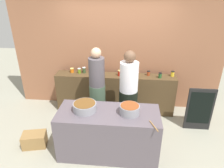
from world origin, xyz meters
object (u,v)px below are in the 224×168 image
preserve_jar_5 (119,73)px  preserve_jar_8 (173,74)px  preserve_jar_6 (148,73)px  cook_with_tongs (97,92)px  cook_in_cap (128,97)px  cooking_pot_center (130,110)px  preserve_jar_0 (72,70)px  wooden_spoon (154,126)px  chalkboard_sign (200,109)px  preserve_jar_2 (84,70)px  preserve_jar_3 (93,71)px  bread_crate (35,140)px  preserve_jar_1 (79,71)px  preserve_jar_7 (160,75)px  cooking_pot_left (85,107)px  preserve_jar_4 (99,71)px

preserve_jar_5 → preserve_jar_8: 1.17m
preserve_jar_6 → cook_with_tongs: bearing=-149.1°
cook_in_cap → cooking_pot_center: bearing=-87.2°
preserve_jar_6 → cooking_pot_center: (-0.39, -1.45, -0.05)m
preserve_jar_0 → wooden_spoon: bearing=-45.9°
cook_in_cap → chalkboard_sign: bearing=6.8°
preserve_jar_2 → cooking_pot_center: bearing=-54.0°
chalkboard_sign → preserve_jar_8: bearing=128.4°
preserve_jar_3 → preserve_jar_6: size_ratio=1.26×
cooking_pot_center → preserve_jar_5: bearing=100.4°
preserve_jar_2 → cooking_pot_center: preserve_jar_2 is taller
bread_crate → preserve_jar_8: bearing=28.4°
preserve_jar_1 → preserve_jar_7: bearing=-3.0°
preserve_jar_7 → wooden_spoon: 1.67m
preserve_jar_0 → cooking_pot_left: preserve_jar_0 is taller
preserve_jar_1 → cook_in_cap: 1.39m
preserve_jar_1 → bread_crate: 1.73m
chalkboard_sign → preserve_jar_1: bearing=166.9°
preserve_jar_7 → preserve_jar_8: 0.31m
preserve_jar_3 → preserve_jar_6: preserve_jar_3 is taller
preserve_jar_3 → preserve_jar_7: size_ratio=1.16×
preserve_jar_5 → chalkboard_sign: 1.82m
preserve_jar_4 → preserve_jar_5: 0.46m
preserve_jar_5 → cook_with_tongs: cook_with_tongs is taller
preserve_jar_3 → bread_crate: preserve_jar_3 is taller
cook_with_tongs → preserve_jar_5: bearing=53.9°
cook_with_tongs → bread_crate: 1.48m
chalkboard_sign → preserve_jar_3: bearing=165.5°
preserve_jar_1 → wooden_spoon: 2.33m
preserve_jar_2 → chalkboard_sign: preserve_jar_2 is taller
bread_crate → preserve_jar_1: bearing=68.0°
preserve_jar_5 → wooden_spoon: size_ratio=0.47×
preserve_jar_4 → chalkboard_sign: bearing=-16.2°
preserve_jar_0 → preserve_jar_6: preserve_jar_6 is taller
preserve_jar_3 → preserve_jar_6: bearing=1.3°
chalkboard_sign → preserve_jar_4: bearing=163.8°
preserve_jar_7 → preserve_jar_1: bearing=177.0°
preserve_jar_3 → preserve_jar_8: (1.77, 0.04, -0.01)m
cooking_pot_left → cook_in_cap: bearing=42.5°
preserve_jar_2 → preserve_jar_8: bearing=-0.4°
preserve_jar_4 → wooden_spoon: 2.06m
preserve_jar_3 → bread_crate: 1.85m
preserve_jar_8 → preserve_jar_7: bearing=-157.6°
preserve_jar_1 → preserve_jar_3: (0.31, -0.01, 0.01)m
preserve_jar_2 → bread_crate: preserve_jar_2 is taller
preserve_jar_0 → cook_in_cap: bearing=-31.3°
preserve_jar_1 → preserve_jar_6: bearing=0.5°
preserve_jar_0 → cook_in_cap: (1.31, -0.80, -0.19)m
cooking_pot_left → bread_crate: size_ratio=0.92×
preserve_jar_4 → preserve_jar_6: bearing=-0.0°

